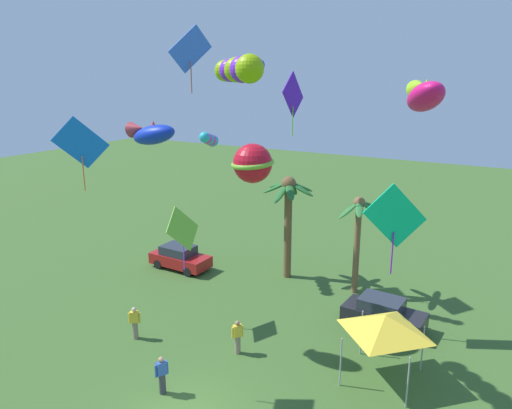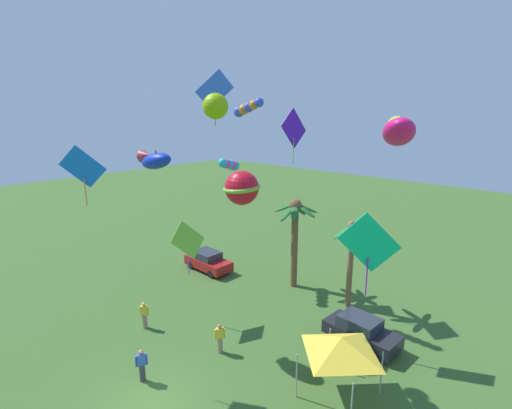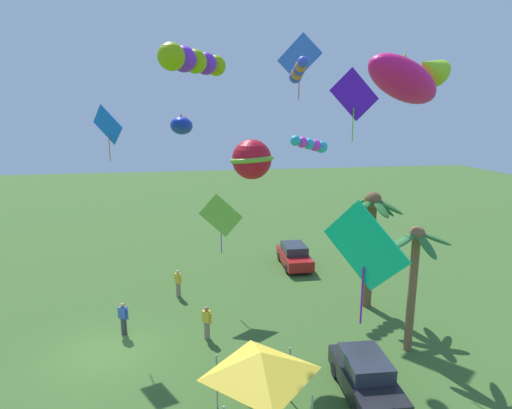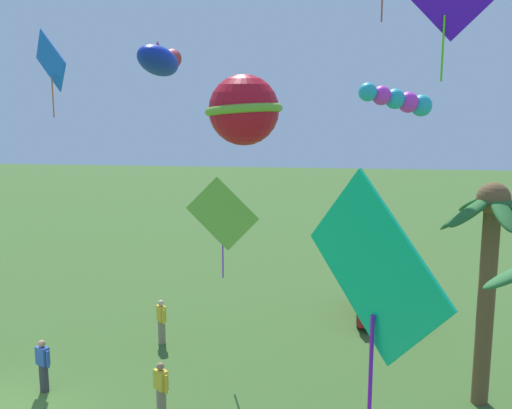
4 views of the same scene
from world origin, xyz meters
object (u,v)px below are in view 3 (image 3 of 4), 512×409
(parked_car_0, at_px, (294,256))
(kite_tube_0, at_px, (310,144))
(spectator_0, at_px, (123,318))
(kite_fish_3, at_px, (182,125))
(kite_ball_9, at_px, (252,159))
(kite_diamond_5, at_px, (300,58))
(parked_car_1, at_px, (366,376))
(kite_tube_1, at_px, (192,61))
(kite_diamond_7, at_px, (365,248))
(kite_diamond_2, at_px, (354,96))
(kite_fish_8, at_px, (407,78))
(kite_diamond_10, at_px, (108,126))
(festival_tent, at_px, (261,363))
(palm_tree_1, at_px, (371,225))
(kite_tube_6, at_px, (299,71))
(spectator_2, at_px, (178,283))
(palm_tree_0, at_px, (415,262))
(kite_diamond_4, at_px, (221,216))
(spectator_1, at_px, (207,322))

(parked_car_0, distance_m, kite_tube_0, 8.07)
(spectator_0, relative_size, kite_fish_3, 0.62)
(kite_fish_3, bearing_deg, kite_ball_9, 43.79)
(kite_diamond_5, bearing_deg, parked_car_1, -2.42)
(kite_diamond_5, bearing_deg, spectator_0, -60.18)
(kite_tube_1, height_order, kite_diamond_7, kite_tube_1)
(parked_car_1, distance_m, kite_diamond_2, 11.87)
(parked_car_0, bearing_deg, kite_diamond_7, -5.81)
(kite_fish_8, relative_size, kite_diamond_10, 1.28)
(festival_tent, height_order, kite_tube_0, kite_tube_0)
(kite_tube_0, distance_m, kite_diamond_10, 11.22)
(kite_fish_3, bearing_deg, palm_tree_1, 79.50)
(kite_diamond_10, bearing_deg, kite_tube_6, 82.55)
(kite_tube_6, xyz_separation_m, kite_fish_8, (8.52, 0.89, -1.02))
(kite_diamond_2, height_order, kite_tube_6, kite_tube_6)
(kite_ball_9, bearing_deg, spectator_2, -140.79)
(kite_fish_3, bearing_deg, kite_diamond_7, 33.30)
(palm_tree_0, bearing_deg, parked_car_0, -168.46)
(palm_tree_1, height_order, parked_car_1, palm_tree_1)
(spectator_0, bearing_deg, kite_tube_6, 100.06)
(kite_tube_1, xyz_separation_m, kite_diamond_4, (-4.05, 1.35, -7.31))
(parked_car_1, relative_size, kite_tube_6, 1.76)
(spectator_2, relative_size, kite_diamond_5, 0.43)
(spectator_0, relative_size, kite_diamond_5, 0.43)
(parked_car_0, xyz_separation_m, kite_diamond_10, (4.63, -10.76, 8.87))
(kite_diamond_2, xyz_separation_m, kite_fish_3, (-2.75, -7.82, -1.34))
(spectator_2, bearing_deg, spectator_1, 15.54)
(parked_car_0, relative_size, kite_tube_0, 1.57)
(parked_car_0, xyz_separation_m, spectator_1, (8.41, -6.43, 0.06))
(spectator_2, height_order, kite_fish_8, kite_fish_8)
(parked_car_1, distance_m, spectator_2, 11.95)
(spectator_2, distance_m, kite_ball_9, 9.27)
(kite_diamond_2, relative_size, kite_ball_9, 1.21)
(kite_tube_6, relative_size, kite_ball_9, 0.83)
(palm_tree_1, relative_size, kite_tube_1, 2.00)
(parked_car_0, height_order, spectator_0, spectator_0)
(kite_diamond_10, bearing_deg, kite_diamond_4, 89.19)
(kite_diamond_2, distance_m, kite_diamond_5, 6.33)
(parked_car_1, bearing_deg, kite_tube_6, -174.74)
(spectator_0, height_order, festival_tent, festival_tent)
(kite_diamond_2, xyz_separation_m, kite_diamond_5, (-5.80, -1.00, 2.35))
(spectator_0, relative_size, spectator_2, 1.00)
(spectator_2, bearing_deg, kite_diamond_10, -70.53)
(kite_fish_3, bearing_deg, kite_tube_6, 79.39)
(palm_tree_0, xyz_separation_m, spectator_2, (-7.31, -9.99, -3.25))
(festival_tent, distance_m, kite_diamond_2, 12.34)
(kite_diamond_4, height_order, kite_diamond_7, kite_diamond_7)
(kite_fish_8, bearing_deg, parked_car_0, 177.18)
(palm_tree_1, bearing_deg, kite_tube_1, -76.18)
(parked_car_1, xyz_separation_m, kite_diamond_10, (-8.72, -9.86, 8.87))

